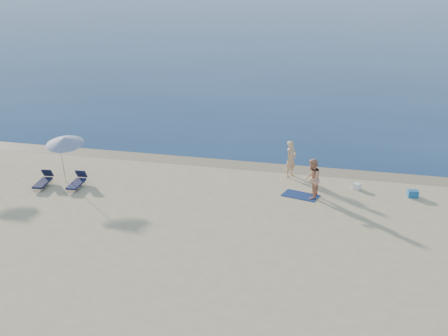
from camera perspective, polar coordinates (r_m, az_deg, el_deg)
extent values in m
cube|color=#0C264C|center=(109.72, 11.01, 14.38)|extent=(240.00, 160.00, 0.01)
cube|color=#847254|center=(30.85, 2.50, 0.30)|extent=(240.00, 1.60, 0.00)
imported|color=tan|center=(29.09, 6.82, 0.91)|extent=(0.74, 0.83, 1.92)
imported|color=tan|center=(26.54, 8.93, -1.10)|extent=(0.81, 1.00, 1.93)
cube|color=#0F204F|center=(27.07, 7.78, -2.78)|extent=(1.85, 1.32, 0.03)
cube|color=white|center=(28.31, 13.36, -1.82)|extent=(0.42, 0.40, 0.29)
cube|color=#1D619E|center=(28.09, 18.63, -2.48)|extent=(0.53, 0.42, 0.34)
cylinder|color=silver|center=(29.06, -16.06, 0.43)|extent=(0.11, 0.43, 2.18)
cone|color=silver|center=(29.05, -15.90, 2.66)|extent=(2.18, 2.20, 0.67)
sphere|color=silver|center=(28.99, -15.94, 3.02)|extent=(0.06, 0.06, 0.06)
cube|color=#121632|center=(29.23, -17.96, -1.45)|extent=(0.70, 1.45, 0.09)
cube|color=#121632|center=(29.73, -17.49, -0.49)|extent=(0.55, 0.41, 0.45)
cylinder|color=#A5A5AD|center=(29.18, -17.57, -1.65)|extent=(0.03, 0.03, 0.20)
cube|color=#16193C|center=(28.62, -14.79, -1.57)|extent=(0.63, 1.45, 0.09)
cube|color=#16193C|center=(29.13, -14.31, -0.58)|extent=(0.54, 0.39, 0.45)
cylinder|color=#A5A5AD|center=(28.58, -14.39, -1.79)|extent=(0.03, 0.03, 0.21)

